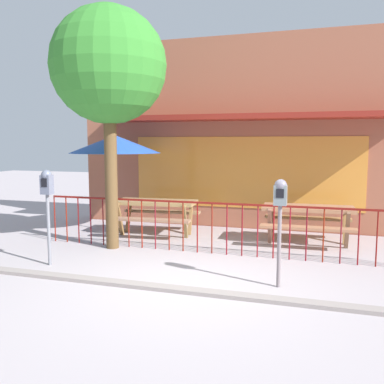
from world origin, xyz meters
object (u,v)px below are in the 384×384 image
object	(u,v)px
patio_umbrella	(115,145)
parking_meter_far	(47,192)
parking_meter_near	(280,204)
street_tree	(109,67)
picnic_table_left	(156,208)
picnic_table_right	(308,214)

from	to	relation	value
patio_umbrella	parking_meter_far	size ratio (longest dim) A/B	1.38
parking_meter_near	street_tree	size ratio (longest dim) A/B	0.34
picnic_table_left	parking_meter_near	xyz separation A→B (m)	(2.97, -2.67, 0.59)
picnic_table_right	parking_meter_far	size ratio (longest dim) A/B	1.14
picnic_table_left	patio_umbrella	xyz separation A→B (m)	(-0.97, 0.01, 1.40)
parking_meter_far	street_tree	bearing A→B (deg)	71.00
picnic_table_right	patio_umbrella	world-z (taller)	patio_umbrella
picnic_table_right	parking_meter_far	xyz separation A→B (m)	(-4.12, -2.81, 0.63)
picnic_table_left	street_tree	distance (m)	3.18
patio_umbrella	street_tree	bearing A→B (deg)	-65.96
patio_umbrella	parking_meter_far	bearing A→B (deg)	-87.10
picnic_table_left	parking_meter_far	size ratio (longest dim) A/B	1.19
picnic_table_left	picnic_table_right	distance (m)	3.28
picnic_table_left	picnic_table_right	xyz separation A→B (m)	(3.28, 0.11, 0.00)
patio_umbrella	parking_meter_far	xyz separation A→B (m)	(0.14, -2.71, -0.77)
picnic_table_right	parking_meter_near	xyz separation A→B (m)	(-0.31, -2.78, 0.59)
picnic_table_right	street_tree	bearing A→B (deg)	-158.28
picnic_table_left	patio_umbrella	distance (m)	1.71
picnic_table_left	street_tree	xyz separation A→B (m)	(-0.37, -1.35, 2.85)
patio_umbrella	parking_meter_near	bearing A→B (deg)	-34.25
picnic_table_left	parking_meter_near	size ratio (longest dim) A/B	1.23
parking_meter_near	parking_meter_far	world-z (taller)	parking_meter_far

